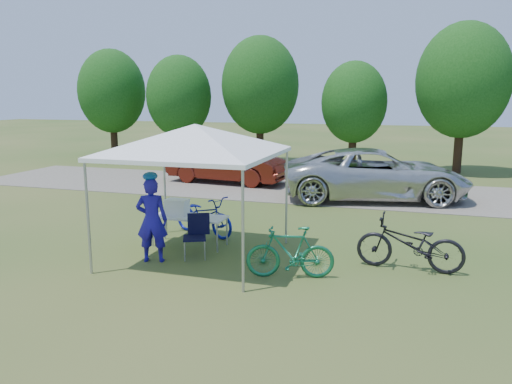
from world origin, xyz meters
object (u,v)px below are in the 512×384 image
(folding_table, at_px, (189,218))
(bike_dark, at_px, (410,244))
(cyclist, at_px, (152,220))
(folding_chair, at_px, (196,232))
(sedan, at_px, (228,163))
(cooler, at_px, (177,207))
(minivan, at_px, (376,174))
(bike_green, at_px, (290,252))
(bike_blue, at_px, (204,215))

(folding_table, relative_size, bike_dark, 0.82)
(cyclist, bearing_deg, folding_chair, -159.80)
(sedan, bearing_deg, folding_chair, -157.77)
(folding_chair, relative_size, cooler, 1.79)
(folding_chair, xyz_separation_m, cyclist, (-0.71, -0.54, 0.32))
(folding_chair, relative_size, cyclist, 0.53)
(cyclist, height_order, bike_dark, cyclist)
(folding_table, distance_m, minivan, 7.28)
(cooler, relative_size, sedan, 0.11)
(bike_green, relative_size, minivan, 0.28)
(cyclist, bearing_deg, cooler, -105.06)
(bike_blue, bearing_deg, cyclist, -163.43)
(bike_green, bearing_deg, cyclist, -105.92)
(bike_dark, bearing_deg, minivan, -167.12)
(folding_chair, height_order, bike_green, bike_green)
(folding_chair, height_order, sedan, sedan)
(cooler, height_order, minivan, minivan)
(folding_chair, bearing_deg, sedan, 82.15)
(cooler, height_order, bike_blue, cooler)
(folding_chair, distance_m, bike_green, 2.22)
(folding_table, bearing_deg, bike_green, -26.36)
(bike_dark, bearing_deg, bike_blue, -100.04)
(bike_green, height_order, minivan, minivan)
(folding_table, xyz_separation_m, cooler, (-0.29, -0.00, 0.23))
(folding_table, xyz_separation_m, bike_dark, (4.66, -0.21, -0.10))
(folding_table, xyz_separation_m, cyclist, (-0.25, -1.20, 0.22))
(cooler, bearing_deg, minivan, 58.87)
(cyclist, distance_m, sedan, 9.25)
(folding_chair, xyz_separation_m, bike_dark, (4.20, 0.45, -0.00))
(bike_green, height_order, sedan, sedan)
(bike_green, bearing_deg, sedan, -167.44)
(cooler, height_order, cyclist, cyclist)
(folding_table, height_order, sedan, sedan)
(bike_green, bearing_deg, bike_dark, 103.05)
(cooler, xyz_separation_m, minivan, (3.84, 6.35, -0.02))
(bike_dark, bearing_deg, cooler, -89.22)
(cooler, distance_m, sedan, 8.06)
(bike_blue, relative_size, bike_dark, 0.92)
(folding_table, height_order, folding_chair, folding_chair)
(folding_chair, xyz_separation_m, bike_blue, (-0.51, 1.56, -0.05))
(folding_chair, relative_size, bike_green, 0.56)
(minivan, bearing_deg, bike_dark, 176.96)
(folding_table, distance_m, bike_dark, 4.66)
(bike_green, bearing_deg, minivan, 158.58)
(bike_dark, bearing_deg, cyclist, -75.36)
(bike_blue, bearing_deg, folding_table, -154.81)
(bike_dark, height_order, minivan, minivan)
(bike_green, bearing_deg, cooler, -128.28)
(cooler, bearing_deg, bike_blue, 74.69)
(bike_dark, distance_m, minivan, 6.67)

